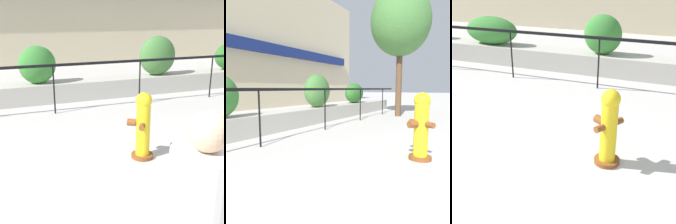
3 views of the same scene
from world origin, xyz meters
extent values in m
cube|color=#B7B2A8|center=(0.00, 6.00, 0.25)|extent=(18.00, 0.70, 0.50)
cube|color=black|center=(0.00, 4.90, 1.12)|extent=(15.00, 0.05, 0.06)
cylinder|color=black|center=(-2.14, 4.90, 0.57)|extent=(0.04, 0.04, 1.15)
cylinder|color=black|center=(0.00, 4.90, 0.57)|extent=(0.04, 0.04, 1.15)
ellipsoid|color=#387F33|center=(-3.38, 6.00, 0.88)|extent=(1.57, 0.70, 0.75)
ellipsoid|color=#387F33|center=(-0.21, 6.00, 0.98)|extent=(0.94, 0.62, 0.96)
cylinder|color=brown|center=(0.90, 2.10, 0.03)|extent=(0.49, 0.49, 0.06)
cylinder|color=gold|center=(0.90, 2.10, 0.48)|extent=(0.30, 0.30, 0.85)
sphere|color=gold|center=(0.90, 2.10, 0.95)|extent=(0.25, 0.25, 0.25)
cylinder|color=brown|center=(0.75, 2.20, 0.59)|extent=(0.18, 0.17, 0.11)
cylinder|color=brown|center=(0.99, 2.25, 0.59)|extent=(0.14, 0.15, 0.09)
cylinder|color=brown|center=(0.81, 1.96, 0.59)|extent=(0.14, 0.15, 0.09)
camera|label=1|loc=(-1.14, -2.04, 2.23)|focal=50.00mm
camera|label=2|loc=(-2.69, 1.37, 1.14)|focal=35.00mm
camera|label=3|loc=(1.64, -1.51, 2.47)|focal=50.00mm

